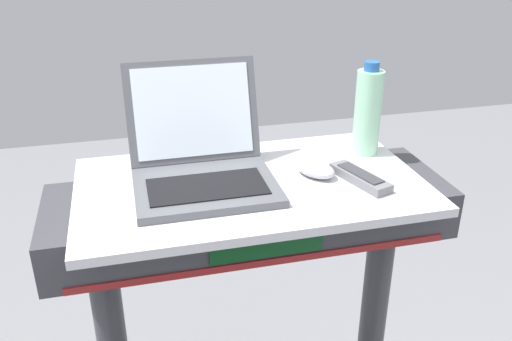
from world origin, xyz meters
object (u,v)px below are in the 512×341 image
(computer_mouse, at_px, (315,169))
(tv_remote, at_px, (360,177))
(laptop, at_px, (201,161))
(water_bottle, at_px, (368,112))

(computer_mouse, bearing_deg, tv_remote, -64.31)
(computer_mouse, height_order, tv_remote, computer_mouse)
(laptop, bearing_deg, tv_remote, -16.74)
(laptop, relative_size, tv_remote, 1.87)
(laptop, xyz_separation_m, computer_mouse, (0.25, -0.04, -0.03))
(water_bottle, height_order, tv_remote, water_bottle)
(computer_mouse, bearing_deg, water_bottle, -1.58)
(tv_remote, bearing_deg, water_bottle, 62.43)
(computer_mouse, distance_m, tv_remote, 0.10)
(computer_mouse, height_order, water_bottle, water_bottle)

